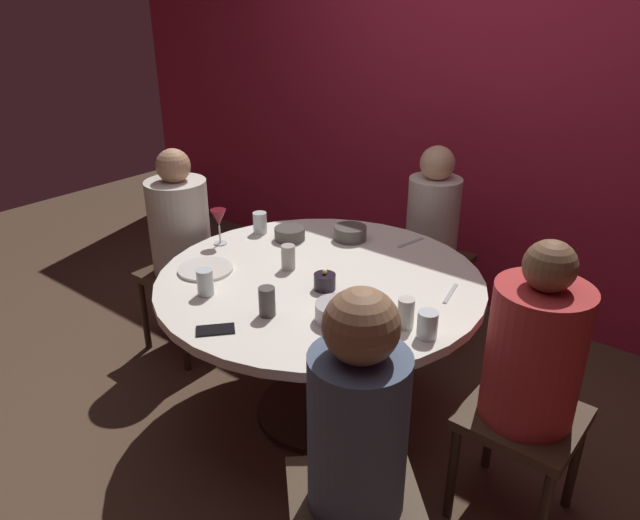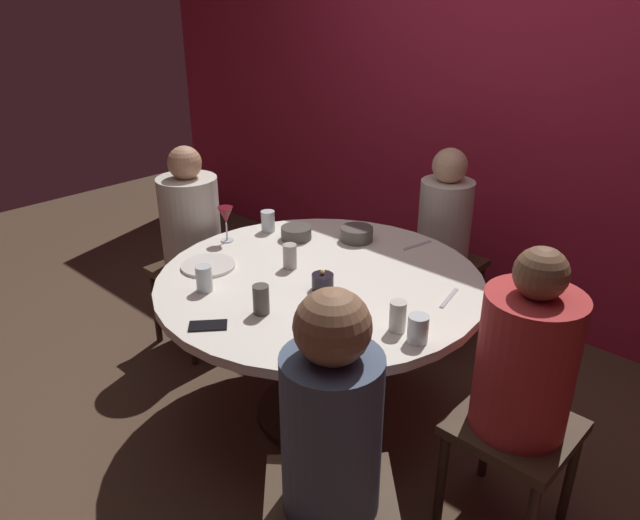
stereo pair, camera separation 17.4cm
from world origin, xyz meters
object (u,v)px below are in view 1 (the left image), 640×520
wine_glass (219,219)px  cup_by_right_diner (406,313)px  dining_table (320,305)px  bowl_serving_large (337,312)px  cup_far_edge (260,223)px  seated_diner_right (534,358)px  dinner_plate (206,269)px  bowl_small_white (290,234)px  cup_beside_wine (427,325)px  seated_diner_back (433,221)px  candle_holder (325,282)px  seated_diner_left (180,231)px  cup_center_front (267,302)px  cup_by_left_diner (288,257)px  cell_phone (215,330)px  seated_diner_front_right (358,431)px  bowl_salad_center (350,233)px  cup_near_candle (205,282)px

wine_glass → cup_by_right_diner: bearing=-5.4°
dining_table → bowl_serving_large: (0.28, -0.24, 0.17)m
cup_by_right_diner → cup_far_edge: cup_by_right_diner is taller
seated_diner_right → dinner_plate: seated_diner_right is taller
bowl_small_white → cup_beside_wine: 1.05m
seated_diner_right → cup_beside_wine: (-0.34, -0.14, 0.07)m
seated_diner_back → candle_holder: size_ratio=12.18×
seated_diner_left → cup_by_right_diner: (1.45, -0.13, 0.08)m
candle_holder → dinner_plate: size_ratio=0.38×
cup_center_front → cup_beside_wine: cup_center_front is taller
dinner_plate → cup_by_left_diner: cup_by_left_diner is taller
cell_phone → bowl_serving_large: bowl_serving_large is taller
seated_diner_left → cup_center_front: bearing=-21.0°
cup_by_left_diner → cup_beside_wine: size_ratio=1.10×
cup_by_left_diner → cup_by_right_diner: size_ratio=0.96×
dining_table → seated_diner_front_right: bearing=-45.0°
cup_far_edge → seated_diner_right: bearing=-7.8°
seated_diner_right → cell_phone: 1.13m
seated_diner_back → bowl_serving_large: size_ratio=6.57×
wine_glass → bowl_serving_large: 0.92m
candle_holder → bowl_salad_center: candle_holder is taller
wine_glass → cup_far_edge: size_ratio=1.65×
cup_far_edge → dinner_plate: bearing=-75.5°
dinner_plate → seated_diner_right: bearing=11.1°
bowl_small_white → cup_by_right_diner: cup_by_right_diner is taller
dining_table → seated_diner_left: (-0.94, 0.00, 0.12)m
seated_diner_front_right → cup_center_front: (-0.65, 0.32, 0.05)m
seated_diner_left → dinner_plate: 0.58m
cell_phone → bowl_serving_large: (0.30, 0.34, 0.03)m
cup_center_front → cup_far_edge: (-0.60, 0.58, -0.00)m
bowl_small_white → cup_by_right_diner: (0.88, -0.36, 0.03)m
seated_diner_right → wine_glass: 1.55m
dining_table → seated_diner_right: seated_diner_right is taller
seated_diner_front_right → cup_near_candle: size_ratio=10.77×
cup_far_edge → cup_by_left_diner: bearing=-30.1°
dining_table → bowl_serving_large: size_ratio=8.36×
dining_table → cup_beside_wine: 0.65m
dining_table → seated_diner_right: size_ratio=1.23×
seated_diner_front_right → candle_holder: seated_diner_front_right is taller
dinner_plate → cup_by_right_diner: (0.94, 0.14, 0.05)m
seated_diner_front_right → cup_by_right_diner: size_ratio=10.08×
seated_diner_front_right → cup_center_front: bearing=18.8°
seated_diner_right → cup_by_right_diner: bearing=16.3°
seated_diner_left → bowl_serving_large: size_ratio=6.75×
dining_table → candle_holder: size_ratio=15.51×
dinner_plate → cup_near_candle: size_ratio=2.21×
dining_table → cup_center_front: size_ratio=12.16×
bowl_serving_large → cup_far_edge: 0.95m
candle_holder → cup_near_candle: size_ratio=0.83×
seated_diner_right → cup_center_front: 0.97m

